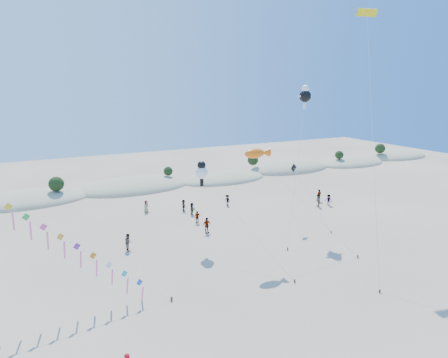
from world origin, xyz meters
TOP-DOWN VIEW (x-y plane):
  - ground at (0.00, 0.00)m, footprint 160.00×160.00m
  - dune_ridge at (1.06, 45.14)m, footprint 145.30×11.49m
  - fish_kite at (5.39, 14.89)m, footprint 9.56×6.70m
  - cartoon_kite_low at (1.34, 19.35)m, footprint 4.32×12.51m
  - cartoon_kite_high at (15.08, 20.24)m, footprint 7.83×7.72m
  - parafoil_kite at (17.67, 14.18)m, footprint 8.86×11.86m
  - dark_kite at (13.87, 18.58)m, footprint 2.83×4.88m
  - beachgoers at (8.31, 25.75)m, footprint 30.05×12.09m

SIDE VIEW (x-z plane):
  - ground at x=0.00m, z-range 0.00..0.00m
  - dune_ridge at x=1.06m, z-range -2.67..2.90m
  - beachgoers at x=8.31m, z-range -0.09..1.79m
  - dark_kite at x=13.87m, z-range 1.77..9.40m
  - cartoon_kite_low at x=1.34m, z-range 3.39..12.39m
  - fish_kite at x=5.39m, z-range 4.82..15.50m
  - cartoon_kite_high at x=15.08m, z-range 7.19..23.93m
  - parafoil_kite at x=17.67m, z-range 11.17..35.47m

